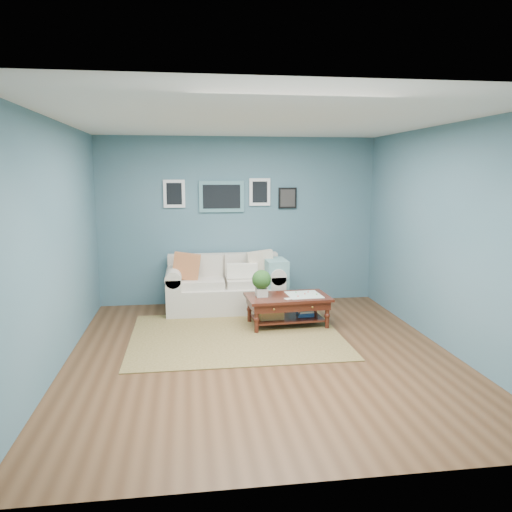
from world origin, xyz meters
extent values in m
plane|color=brown|center=(0.00, 0.00, 0.00)|extent=(5.00, 5.00, 0.00)
plane|color=white|center=(0.00, 0.00, 2.70)|extent=(5.00, 5.00, 0.00)
cube|color=#3F6773|center=(0.00, 2.50, 1.35)|extent=(4.50, 0.02, 2.70)
cube|color=#3F6773|center=(0.00, -2.50, 1.35)|extent=(4.50, 0.02, 2.70)
cube|color=#3F6773|center=(-2.25, 0.00, 1.35)|extent=(0.02, 5.00, 2.70)
cube|color=#3F6773|center=(2.25, 0.00, 1.35)|extent=(0.02, 5.00, 2.70)
cube|color=slate|center=(-0.28, 2.48, 1.75)|extent=(0.72, 0.03, 0.50)
cube|color=black|center=(-0.28, 2.46, 1.75)|extent=(0.60, 0.01, 0.38)
cube|color=white|center=(-1.03, 2.48, 1.80)|extent=(0.34, 0.03, 0.44)
cube|color=white|center=(0.34, 2.48, 1.82)|extent=(0.34, 0.03, 0.44)
cube|color=black|center=(0.80, 2.48, 1.72)|extent=(0.30, 0.03, 0.34)
cube|color=brown|center=(-0.23, 0.71, 0.01)|extent=(2.74, 2.19, 0.01)
cube|color=beige|center=(-0.28, 1.99, 0.20)|extent=(1.34, 0.83, 0.40)
cube|color=beige|center=(-0.28, 2.31, 0.62)|extent=(1.75, 0.21, 0.45)
cube|color=beige|center=(-1.06, 1.99, 0.29)|extent=(0.23, 0.83, 0.58)
cube|color=beige|center=(0.50, 1.99, 0.29)|extent=(0.23, 0.83, 0.58)
cylinder|color=beige|center=(-1.06, 1.99, 0.58)|extent=(0.24, 0.83, 0.24)
cylinder|color=beige|center=(0.50, 1.99, 0.58)|extent=(0.24, 0.83, 0.24)
cube|color=beige|center=(-0.64, 1.93, 0.46)|extent=(0.68, 0.53, 0.12)
cube|color=beige|center=(0.08, 1.93, 0.46)|extent=(0.68, 0.53, 0.12)
cube|color=beige|center=(-0.64, 2.20, 0.69)|extent=(0.68, 0.11, 0.34)
cube|color=beige|center=(0.08, 2.20, 0.69)|extent=(0.68, 0.11, 0.34)
cube|color=#C55B30|center=(-0.86, 1.94, 0.72)|extent=(0.45, 0.16, 0.45)
cube|color=beige|center=(0.29, 2.01, 0.72)|extent=(0.44, 0.17, 0.43)
cube|color=silver|center=(-0.01, 1.90, 0.64)|extent=(0.47, 0.11, 0.23)
cube|color=#6CA29B|center=(0.50, 1.88, 0.43)|extent=(0.32, 0.52, 0.75)
cube|color=#38120A|center=(0.53, 1.08, 0.41)|extent=(1.18, 0.74, 0.04)
cube|color=#38120A|center=(0.53, 1.08, 0.33)|extent=(1.10, 0.66, 0.11)
cube|color=#38120A|center=(0.53, 1.08, 0.11)|extent=(1.00, 0.55, 0.02)
sphere|color=gold|center=(0.28, 0.75, 0.33)|extent=(0.03, 0.03, 0.03)
sphere|color=gold|center=(0.82, 0.79, 0.33)|extent=(0.03, 0.03, 0.03)
cylinder|color=#38120A|center=(0.05, 0.79, 0.20)|extent=(0.06, 0.06, 0.39)
cylinder|color=#38120A|center=(1.04, 0.85, 0.20)|extent=(0.06, 0.06, 0.39)
cylinder|color=#38120A|center=(0.02, 1.30, 0.20)|extent=(0.06, 0.06, 0.39)
cylinder|color=#38120A|center=(1.01, 1.36, 0.20)|extent=(0.06, 0.06, 0.39)
cube|color=beige|center=(0.17, 1.10, 0.49)|extent=(0.16, 0.16, 0.11)
sphere|color=#20471A|center=(0.17, 1.10, 0.67)|extent=(0.27, 0.27, 0.27)
cube|color=white|center=(0.77, 1.09, 0.43)|extent=(0.48, 0.48, 0.01)
cube|color=#AF7A4E|center=(0.29, 1.06, 0.21)|extent=(0.34, 0.25, 0.19)
cube|color=#265297|center=(0.80, 1.11, 0.17)|extent=(0.24, 0.19, 0.11)
camera|label=1|loc=(-0.84, -5.57, 2.12)|focal=35.00mm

